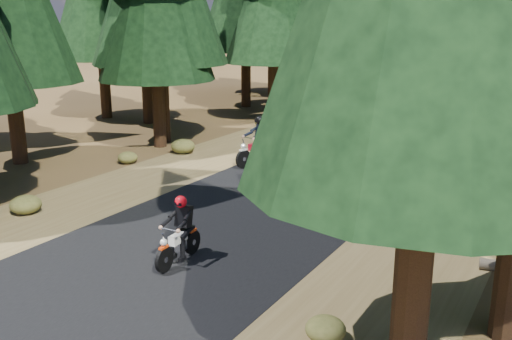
{
  "coord_description": "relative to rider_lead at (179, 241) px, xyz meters",
  "views": [
    {
      "loc": [
        7.51,
        -11.17,
        5.08
      ],
      "look_at": [
        0.0,
        1.5,
        1.1
      ],
      "focal_mm": 40.0,
      "sensor_mm": 36.0,
      "label": 1
    }
  ],
  "objects": [
    {
      "name": "road",
      "position": [
        -0.38,
        7.36,
        -0.48
      ],
      "size": [
        6.0,
        100.0,
        0.01
      ],
      "primitive_type": "cube",
      "color": "black",
      "rests_on": "ground"
    },
    {
      "name": "rider_follow",
      "position": [
        -2.78,
        7.93,
        0.1
      ],
      "size": [
        1.04,
        2.03,
        1.74
      ],
      "rotation": [
        0.0,
        0.0,
        2.89
      ],
      "color": "maroon",
      "rests_on": "road"
    },
    {
      "name": "shoulder_l",
      "position": [
        -4.98,
        7.36,
        -0.49
      ],
      "size": [
        3.2,
        100.0,
        0.01
      ],
      "primitive_type": "cube",
      "color": "brown",
      "rests_on": "ground"
    },
    {
      "name": "rider_lead",
      "position": [
        0.0,
        0.0,
        0.0
      ],
      "size": [
        0.6,
        1.65,
        1.45
      ],
      "rotation": [
        0.0,
        0.0,
        3.21
      ],
      "color": "silver",
      "rests_on": "road"
    },
    {
      "name": "shoulder_r",
      "position": [
        4.22,
        7.36,
        -0.49
      ],
      "size": [
        3.2,
        100.0,
        0.01
      ],
      "primitive_type": "cube",
      "color": "brown",
      "rests_on": "ground"
    },
    {
      "name": "understory_shrubs",
      "position": [
        0.53,
        11.25,
        -0.22
      ],
      "size": [
        15.89,
        31.95,
        0.63
      ],
      "color": "#474C1E",
      "rests_on": "ground"
    },
    {
      "name": "ground",
      "position": [
        -0.38,
        2.36,
        -0.49
      ],
      "size": [
        120.0,
        120.0,
        0.0
      ],
      "primitive_type": "plane",
      "color": "#463319",
      "rests_on": "ground"
    }
  ]
}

